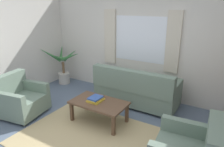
% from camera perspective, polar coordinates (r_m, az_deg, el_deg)
% --- Properties ---
extents(ground_plane, '(6.24, 6.24, 0.00)m').
position_cam_1_polar(ground_plane, '(3.93, -6.97, -16.83)').
color(ground_plane, slate).
extents(wall_back, '(5.32, 0.12, 2.60)m').
position_cam_1_polar(wall_back, '(5.25, 7.83, 7.83)').
color(wall_back, silver).
rests_on(wall_back, ground_plane).
extents(window_with_curtains, '(1.98, 0.07, 1.40)m').
position_cam_1_polar(window_with_curtains, '(5.14, 7.52, 9.33)').
color(window_with_curtains, white).
extents(area_rug, '(2.32, 1.89, 0.01)m').
position_cam_1_polar(area_rug, '(3.92, -6.97, -16.76)').
color(area_rug, tan).
rests_on(area_rug, ground_plane).
extents(couch, '(1.90, 0.82, 0.92)m').
position_cam_1_polar(couch, '(4.84, 6.50, -4.62)').
color(couch, slate).
rests_on(couch, ground_plane).
extents(armchair_left, '(0.95, 0.97, 0.88)m').
position_cam_1_polar(armchair_left, '(4.83, -24.06, -6.45)').
color(armchair_left, slate).
rests_on(armchair_left, ground_plane).
extents(coffee_table, '(1.10, 0.64, 0.44)m').
position_cam_1_polar(coffee_table, '(4.14, -3.62, -8.53)').
color(coffee_table, brown).
rests_on(coffee_table, ground_plane).
extents(book_stack_on_table, '(0.27, 0.32, 0.09)m').
position_cam_1_polar(book_stack_on_table, '(4.13, -4.55, -7.07)').
color(book_stack_on_table, gold).
rests_on(book_stack_on_table, coffee_table).
extents(potted_plant, '(1.03, 1.13, 1.14)m').
position_cam_1_polar(potted_plant, '(6.26, -13.46, 1.62)').
color(potted_plant, '#B7B2A8').
rests_on(potted_plant, ground_plane).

